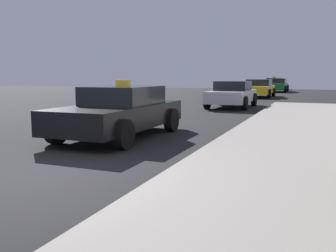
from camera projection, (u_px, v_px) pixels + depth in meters
name	position (u px, v px, depth m)	size (l,w,h in m)	color
ground_plane	(21.00, 180.00, 5.47)	(80.00, 80.00, 0.00)	black
sidewalk	(308.00, 212.00, 3.97)	(4.00, 32.00, 0.15)	gray
car_black	(120.00, 111.00, 9.24)	(1.95, 4.27, 1.43)	black
car_silver	(232.00, 94.00, 17.94)	(1.95, 4.13, 1.27)	#B7B7BF
car_yellow	(259.00, 88.00, 26.50)	(2.04, 4.39, 1.27)	yellow
car_green	(277.00, 85.00, 35.23)	(2.03, 4.57, 1.27)	#196638
car_white	(274.00, 84.00, 41.75)	(1.97, 4.32, 1.43)	white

